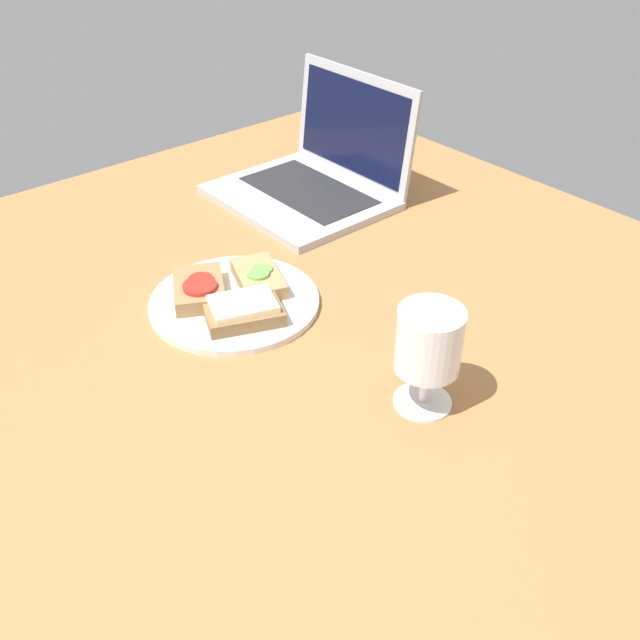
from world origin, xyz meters
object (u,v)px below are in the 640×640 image
plate (234,302)px  laptop (317,174)px  sandwich_with_cheese (243,310)px  sandwich_with_tomato (199,289)px  wine_glass (429,345)px  sandwich_with_cucumber (259,278)px

plate → laptop: (-20.96, 33.86, 3.64)cm
laptop → sandwich_with_cheese: bearing=-53.9°
sandwich_with_tomato → wine_glass: (37.19, 8.92, 6.72)cm
sandwich_with_cucumber → laptop: bearing=125.0°
sandwich_with_cheese → laptop: laptop is taller
sandwich_with_tomato → laptop: size_ratio=0.41×
sandwich_with_cucumber → sandwich_with_tomato: (-3.05, -8.75, 0.21)cm
sandwich_with_cheese → sandwich_with_tomato: same height
wine_glass → laptop: size_ratio=0.44×
wine_glass → laptop: laptop is taller
sandwich_with_cheese → laptop: (-26.00, 35.67, 1.70)cm
sandwich_with_cucumber → laptop: laptop is taller
wine_glass → plate: bearing=-170.7°
sandwich_with_cheese → wine_glass: wine_glass is taller
plate → sandwich_with_cheese: sandwich_with_cheese is taller
plate → wine_glass: bearing=9.3°
plate → sandwich_with_cheese: (5.03, -1.81, 1.94)cm
sandwich_with_cucumber → sandwich_with_tomato: sandwich_with_tomato is taller
plate → sandwich_with_cheese: bearing=-19.8°
wine_glass → laptop: bearing=152.3°
sandwich_with_cucumber → sandwich_with_tomato: size_ratio=0.97×
sandwich_with_tomato → wine_glass: 38.83cm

